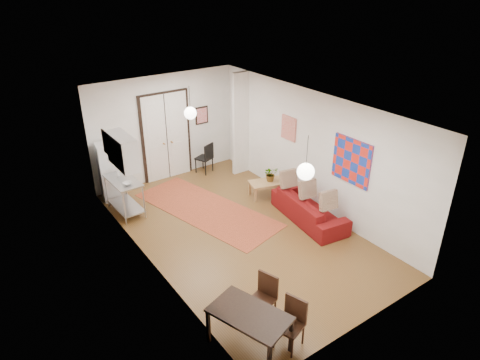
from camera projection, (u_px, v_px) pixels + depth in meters
floor at (238, 231)px, 9.69m from camera, size 7.00×7.00×0.00m
ceiling at (238, 106)px, 8.40m from camera, size 4.20×7.00×0.02m
wall_back at (165, 128)px, 11.62m from camera, size 4.20×0.02×2.90m
wall_front at (370, 254)px, 6.48m from camera, size 4.20×0.02×2.90m
wall_left at (146, 201)px, 7.96m from camera, size 0.02×7.00×2.90m
wall_right at (311, 151)px, 10.13m from camera, size 0.02×7.00×2.90m
double_doors at (166, 137)px, 11.69m from camera, size 1.44×0.06×2.50m
stub_partition at (241, 124)px, 11.87m from camera, size 0.50×0.10×2.90m
wall_cabinet at (122, 151)px, 8.96m from camera, size 0.35×1.00×0.70m
painting_popart at (352, 161)px, 9.11m from camera, size 0.05×1.00×1.00m
painting_abstract at (289, 128)px, 10.54m from camera, size 0.05×0.50×0.60m
poster_back at (202, 115)px, 12.12m from camera, size 0.40×0.03×0.50m
print_left at (107, 143)px, 9.23m from camera, size 0.03×0.44×0.54m
pendant_back at (190, 113)px, 10.16m from camera, size 0.30×0.30×0.80m
pendant_front at (306, 172)px, 7.22m from camera, size 0.30×0.30×0.80m
kilim_rug at (206, 210)px, 10.53m from camera, size 2.32×4.10×0.01m
sofa at (309, 208)px, 9.98m from camera, size 2.19×1.10×0.61m
coffee_table at (267, 184)px, 11.03m from camera, size 1.02×0.73×0.41m
potted_plant at (271, 174)px, 10.97m from camera, size 0.43×0.39×0.40m
kitchen_counter at (124, 192)px, 10.20m from camera, size 0.61×1.16×0.87m
bowl at (127, 183)px, 9.83m from camera, size 0.21×0.21×0.05m
soap_bottle at (118, 173)px, 10.20m from camera, size 0.09×0.08×0.18m
fridge at (110, 172)px, 10.77m from camera, size 0.59×0.59×1.48m
dining_table at (249, 317)px, 6.46m from camera, size 1.05×1.38×0.68m
dining_chair_near at (259, 294)px, 7.09m from camera, size 0.50×0.61×0.84m
dining_chair_far at (286, 319)px, 6.58m from camera, size 0.50×0.61×0.84m
black_side_chair at (202, 154)px, 12.34m from camera, size 0.54×0.55×0.90m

